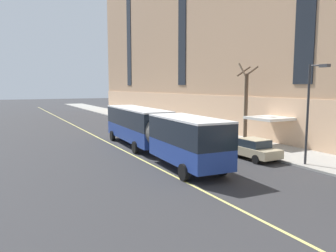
# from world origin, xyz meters

# --- Properties ---
(ground_plane) EXTENTS (260.00, 260.00, 0.00)m
(ground_plane) POSITION_xyz_m (0.00, 0.00, 0.00)
(ground_plane) COLOR #303033
(sidewalk) EXTENTS (5.28, 160.00, 0.15)m
(sidewalk) POSITION_xyz_m (9.14, 3.00, 0.07)
(sidewalk) COLOR #9E9B93
(sidewalk) RESTS_ON ground
(city_bus) EXTENTS (3.65, 18.94, 3.48)m
(city_bus) POSITION_xyz_m (-0.37, 4.10, 2.03)
(city_bus) COLOR navy
(city_bus) RESTS_ON ground
(parked_car_champagne_0) EXTENTS (2.02, 4.33, 1.56)m
(parked_car_champagne_0) POSITION_xyz_m (5.21, 10.27, 0.78)
(parked_car_champagne_0) COLOR #BCAD89
(parked_car_champagne_0) RESTS_ON ground
(parked_car_champagne_1) EXTENTS (2.09, 4.57, 1.56)m
(parked_car_champagne_1) POSITION_xyz_m (5.45, -1.06, 0.78)
(parked_car_champagne_1) COLOR #BCAD89
(parked_car_champagne_1) RESTS_ON ground
(parked_car_champagne_2) EXTENTS (2.06, 4.33, 1.56)m
(parked_car_champagne_2) POSITION_xyz_m (5.23, 26.11, 0.78)
(parked_car_champagne_2) COLOR #BCAD89
(parked_car_champagne_2) RESTS_ON ground
(parked_car_champagne_5) EXTENTS (2.07, 4.53, 1.56)m
(parked_car_champagne_5) POSITION_xyz_m (5.29, 17.39, 0.78)
(parked_car_champagne_5) COLOR #BCAD89
(parked_car_champagne_5) RESTS_ON ground
(street_tree_mid_block) EXTENTS (1.55, 1.47, 7.43)m
(street_tree_mid_block) POSITION_xyz_m (9.16, 4.12, 3.82)
(street_tree_mid_block) COLOR brown
(street_tree_mid_block) RESTS_ON sidewalk
(street_lamp) EXTENTS (0.36, 1.48, 6.74)m
(street_lamp) POSITION_xyz_m (7.11, -4.72, 4.29)
(street_lamp) COLOR #2D2D30
(street_lamp) RESTS_ON sidewalk
(fire_hydrant) EXTENTS (0.42, 0.24, 0.72)m
(fire_hydrant) POSITION_xyz_m (7.01, 21.79, 0.49)
(fire_hydrant) COLOR red
(fire_hydrant) RESTS_ON sidewalk
(lane_centerline) EXTENTS (0.16, 140.00, 0.01)m
(lane_centerline) POSITION_xyz_m (-2.07, 3.00, 0.00)
(lane_centerline) COLOR #E0D66B
(lane_centerline) RESTS_ON ground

